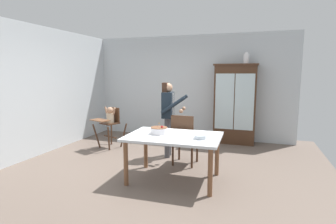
# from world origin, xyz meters

# --- Properties ---
(ground_plane) EXTENTS (6.24, 6.24, 0.00)m
(ground_plane) POSITION_xyz_m (0.00, 0.00, 0.00)
(ground_plane) COLOR #66564C
(wall_back) EXTENTS (5.32, 0.06, 2.70)m
(wall_back) POSITION_xyz_m (0.00, 2.63, 1.35)
(wall_back) COLOR silver
(wall_back) RESTS_ON ground_plane
(wall_left) EXTENTS (0.06, 5.32, 2.70)m
(wall_left) POSITION_xyz_m (-2.63, 0.00, 1.35)
(wall_left) COLOR silver
(wall_left) RESTS_ON ground_plane
(china_cabinet) EXTENTS (1.04, 0.48, 1.94)m
(china_cabinet) POSITION_xyz_m (1.20, 2.37, 0.98)
(china_cabinet) COLOR #422819
(china_cabinet) RESTS_ON ground_plane
(ceramic_vase) EXTENTS (0.13, 0.13, 0.27)m
(ceramic_vase) POSITION_xyz_m (1.43, 2.37, 2.06)
(ceramic_vase) COLOR white
(ceramic_vase) RESTS_ON china_cabinet
(high_chair_with_toddler) EXTENTS (0.73, 0.81, 0.95)m
(high_chair_with_toddler) POSITION_xyz_m (-1.49, 1.02, 0.65)
(high_chair_with_toddler) COLOR #422819
(high_chair_with_toddler) RESTS_ON ground_plane
(adult_person) EXTENTS (0.55, 0.54, 1.53)m
(adult_person) POSITION_xyz_m (0.01, 0.81, 0.97)
(adult_person) COLOR #47474C
(adult_person) RESTS_ON ground_plane
(dining_table) EXTENTS (1.50, 1.05, 0.74)m
(dining_table) POSITION_xyz_m (0.49, -0.34, 0.65)
(dining_table) COLOR silver
(dining_table) RESTS_ON ground_plane
(birthday_cake) EXTENTS (0.28, 0.28, 0.19)m
(birthday_cake) POSITION_xyz_m (0.23, -0.31, 0.79)
(birthday_cake) COLOR white
(birthday_cake) RESTS_ON dining_table
(serving_bowl) EXTENTS (0.18, 0.18, 0.05)m
(serving_bowl) POSITION_xyz_m (0.93, -0.43, 0.77)
(serving_bowl) COLOR #B2BCC6
(serving_bowl) RESTS_ON dining_table
(dining_chair_far_side) EXTENTS (0.46, 0.46, 0.96)m
(dining_chair_far_side) POSITION_xyz_m (0.46, 0.38, 0.56)
(dining_chair_far_side) COLOR #422819
(dining_chair_far_side) RESTS_ON ground_plane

